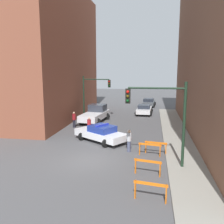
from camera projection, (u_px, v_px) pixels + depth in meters
The scene contains 16 objects.
ground_plane at pixel (91, 160), 16.70m from camera, with size 120.00×120.00×0.00m, color #4C4C4F.
sidewalk_right at pixel (186, 165), 15.71m from camera, with size 2.40×44.00×0.12m.
building_corner_left at pixel (23, 54), 30.88m from camera, with size 14.00×20.00×15.69m.
traffic_light_near at pixel (165, 111), 14.99m from camera, with size 3.64×0.35×5.20m.
traffic_light_far at pixel (92, 91), 30.44m from camera, with size 3.44×0.35×5.20m.
police_car at pixel (101, 133), 20.92m from camera, with size 4.93×4.18×1.52m.
white_truck at pixel (95, 114), 28.92m from camera, with size 3.03×5.59×1.90m.
parked_car_near at pixel (144, 109), 33.59m from camera, with size 2.39×4.37×1.31m.
parked_car_mid at pixel (149, 102), 40.71m from camera, with size 2.45×4.40×1.31m.
pedestrian_crossing at pixel (89, 126), 23.09m from camera, with size 0.51×0.51×1.66m.
pedestrian_corner at pixel (74, 119), 25.96m from camera, with size 0.39×0.39×1.66m.
pedestrian_sidewalk at pixel (129, 140), 18.33m from camera, with size 0.41×0.41×1.66m.
barrier_front at pixel (151, 188), 11.51m from camera, with size 1.59×0.40×0.90m.
barrier_mid at pixel (148, 165), 14.33m from camera, with size 1.58×0.46×0.90m.
barrier_back at pixel (150, 147), 17.48m from camera, with size 1.59×0.39×0.90m.
barrier_corner at pixel (156, 146), 17.89m from camera, with size 1.58×0.42×0.90m.
Camera 1 is at (3.99, -15.46, 6.06)m, focal length 40.00 mm.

